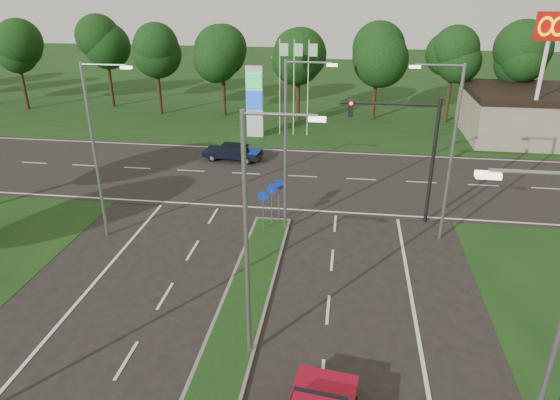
# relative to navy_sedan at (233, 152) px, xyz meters

# --- Properties ---
(verge_far) EXTENTS (160.00, 50.00, 0.02)m
(verge_far) POSITION_rel_navy_sedan_xyz_m (4.55, 28.24, -0.63)
(verge_far) COLOR black
(verge_far) RESTS_ON ground
(cross_road) EXTENTS (160.00, 12.00, 0.02)m
(cross_road) POSITION_rel_navy_sedan_xyz_m (4.55, -2.76, -0.63)
(cross_road) COLOR black
(cross_road) RESTS_ON ground
(median_kerb) EXTENTS (2.00, 26.00, 0.12)m
(median_kerb) POSITION_rel_navy_sedan_xyz_m (4.55, -22.76, -0.57)
(median_kerb) COLOR slate
(median_kerb) RESTS_ON ground
(streetlight_median_near) EXTENTS (2.53, 0.22, 9.00)m
(streetlight_median_near) POSITION_rel_navy_sedan_xyz_m (5.55, -20.76, 4.45)
(streetlight_median_near) COLOR gray
(streetlight_median_near) RESTS_ON ground
(streetlight_median_far) EXTENTS (2.53, 0.22, 9.00)m
(streetlight_median_far) POSITION_rel_navy_sedan_xyz_m (5.55, -10.76, 4.45)
(streetlight_median_far) COLOR gray
(streetlight_median_far) RESTS_ON ground
(streetlight_left_far) EXTENTS (2.53, 0.22, 9.00)m
(streetlight_left_far) POSITION_rel_navy_sedan_xyz_m (-3.75, -12.76, 4.45)
(streetlight_left_far) COLOR gray
(streetlight_left_far) RESTS_ON ground
(streetlight_right_far) EXTENTS (2.53, 0.22, 9.00)m
(streetlight_right_far) POSITION_rel_navy_sedan_xyz_m (13.35, -10.76, 4.45)
(streetlight_right_far) COLOR gray
(streetlight_right_far) RESTS_ON ground
(streetlight_right_near) EXTENTS (2.53, 0.22, 9.00)m
(streetlight_right_near) POSITION_rel_navy_sedan_xyz_m (13.35, -24.76, 4.45)
(streetlight_right_near) COLOR gray
(streetlight_right_near) RESTS_ON ground
(traffic_signal) EXTENTS (5.10, 0.42, 7.00)m
(traffic_signal) POSITION_rel_navy_sedan_xyz_m (11.73, -8.76, 4.03)
(traffic_signal) COLOR black
(traffic_signal) RESTS_ON ground
(median_signs) EXTENTS (1.16, 1.76, 2.38)m
(median_signs) POSITION_rel_navy_sedan_xyz_m (4.55, -10.36, 1.09)
(median_signs) COLOR gray
(median_signs) RESTS_ON ground
(gas_pylon) EXTENTS (5.80, 1.26, 8.00)m
(gas_pylon) POSITION_rel_navy_sedan_xyz_m (0.76, 6.29, 2.57)
(gas_pylon) COLOR silver
(gas_pylon) RESTS_ON ground
(mcdonalds_sign) EXTENTS (2.20, 0.47, 10.40)m
(mcdonalds_sign) POSITION_rel_navy_sedan_xyz_m (22.55, 5.21, 7.36)
(mcdonalds_sign) COLOR silver
(mcdonalds_sign) RESTS_ON ground
(treeline_far) EXTENTS (6.00, 6.00, 9.90)m
(treeline_far) POSITION_rel_navy_sedan_xyz_m (4.65, 13.17, 6.21)
(treeline_far) COLOR black
(treeline_far) RESTS_ON ground
(navy_sedan) EXTENTS (4.39, 2.17, 1.16)m
(navy_sedan) POSITION_rel_navy_sedan_xyz_m (0.00, 0.00, 0.00)
(navy_sedan) COLOR black
(navy_sedan) RESTS_ON ground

